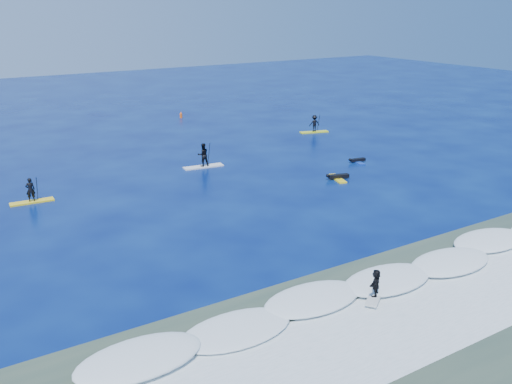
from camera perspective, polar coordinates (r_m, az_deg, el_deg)
ground at (r=36.21m, az=5.03°, el=-1.64°), size 160.00×160.00×0.00m
shallow_water at (r=27.46m, az=23.26°, el=-9.99°), size 90.00×13.00×0.01m
breaking_wave at (r=29.55m, az=16.92°, el=-7.19°), size 40.00×6.00×0.30m
whitewater at (r=27.94m, az=21.58°, el=-9.27°), size 34.00×5.00×0.02m
sup_paddler_left at (r=39.70m, az=-21.58°, el=-0.17°), size 2.78×0.89×1.92m
sup_paddler_center at (r=45.09m, az=-5.31°, el=3.51°), size 3.27×1.20×2.24m
sup_paddler_right at (r=57.60m, az=5.85°, el=6.72°), size 2.96×1.50×2.02m
prone_paddler_near at (r=42.40m, az=8.14°, el=1.49°), size 1.77×2.32×0.47m
prone_paddler_far at (r=47.19m, az=10.05°, el=3.10°), size 1.51×1.96×0.40m
wave_surfer at (r=25.54m, az=11.88°, el=-9.06°), size 1.77×1.45×1.32m
marker_buoy at (r=65.33m, az=-7.51°, el=7.63°), size 0.31×0.31×0.74m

